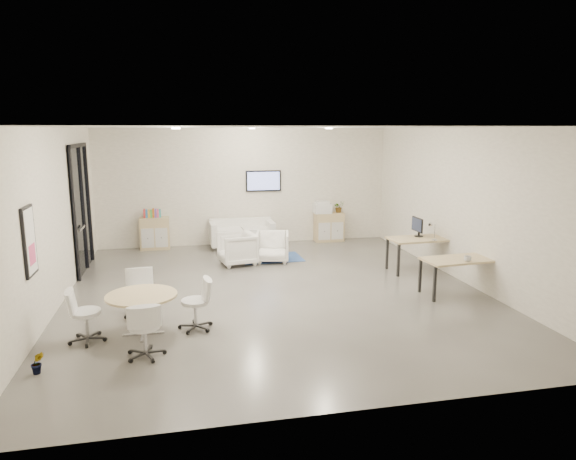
% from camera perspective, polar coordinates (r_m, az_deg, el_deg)
% --- Properties ---
extents(room_shell, '(9.60, 10.60, 4.80)m').
position_cam_1_polar(room_shell, '(9.87, -1.44, 2.02)').
color(room_shell, '#54514D').
rests_on(room_shell, ground).
extents(glass_door, '(0.09, 1.90, 2.85)m').
position_cam_1_polar(glass_door, '(12.39, -21.98, 2.63)').
color(glass_door, black).
rests_on(glass_door, room_shell).
extents(artwork, '(0.05, 0.54, 1.04)m').
position_cam_1_polar(artwork, '(8.43, -26.80, -1.14)').
color(artwork, black).
rests_on(artwork, room_shell).
extents(wall_tv, '(0.98, 0.06, 0.58)m').
position_cam_1_polar(wall_tv, '(14.30, -2.75, 5.47)').
color(wall_tv, black).
rests_on(wall_tv, room_shell).
extents(ceiling_spots, '(3.14, 4.14, 0.03)m').
position_cam_1_polar(ceiling_spots, '(10.53, -3.42, 11.22)').
color(ceiling_spots, '#FFEAC6').
rests_on(ceiling_spots, room_shell).
extents(sideboard_left, '(0.76, 0.40, 0.86)m').
position_cam_1_polar(sideboard_left, '(14.14, -14.59, -0.36)').
color(sideboard_left, tan).
rests_on(sideboard_left, room_shell).
extents(sideboard_right, '(0.82, 0.40, 0.82)m').
position_cam_1_polar(sideboard_right, '(14.72, 4.58, 0.33)').
color(sideboard_right, tan).
rests_on(sideboard_right, room_shell).
extents(books, '(0.45, 0.14, 0.22)m').
position_cam_1_polar(books, '(14.05, -14.85, 1.80)').
color(books, red).
rests_on(books, sideboard_left).
extents(printer, '(0.49, 0.41, 0.34)m').
position_cam_1_polar(printer, '(14.57, 3.83, 2.52)').
color(printer, white).
rests_on(printer, sideboard_right).
extents(loveseat, '(1.73, 0.89, 0.64)m').
position_cam_1_polar(loveseat, '(14.03, -5.17, -0.47)').
color(loveseat, silver).
rests_on(loveseat, room_shell).
extents(blue_rug, '(1.53, 1.05, 0.01)m').
position_cam_1_polar(blue_rug, '(12.81, -1.86, -3.13)').
color(blue_rug, '#2F4990').
rests_on(blue_rug, room_shell).
extents(armchair_left, '(0.88, 0.92, 0.83)m').
position_cam_1_polar(armchair_left, '(12.20, -5.68, -1.92)').
color(armchair_left, silver).
rests_on(armchair_left, room_shell).
extents(armchair_right, '(0.91, 0.87, 0.80)m').
position_cam_1_polar(armchair_right, '(12.41, -1.76, -1.72)').
color(armchair_right, silver).
rests_on(armchair_right, room_shell).
extents(desk_rear, '(1.50, 0.80, 0.76)m').
position_cam_1_polar(desk_rear, '(11.92, 14.62, -1.22)').
color(desk_rear, tan).
rests_on(desk_rear, room_shell).
extents(desk_front, '(1.44, 0.80, 0.72)m').
position_cam_1_polar(desk_front, '(10.41, 18.45, -3.42)').
color(desk_front, tan).
rests_on(desk_front, room_shell).
extents(monitor, '(0.20, 0.50, 0.44)m').
position_cam_1_polar(monitor, '(11.97, 14.20, 0.39)').
color(monitor, black).
rests_on(monitor, desk_rear).
extents(round_table, '(1.09, 1.09, 0.66)m').
position_cam_1_polar(round_table, '(8.31, -15.95, -7.45)').
color(round_table, tan).
rests_on(round_table, room_shell).
extents(meeting_chairs, '(2.26, 2.26, 0.82)m').
position_cam_1_polar(meeting_chairs, '(8.36, -15.89, -8.53)').
color(meeting_chairs, white).
rests_on(meeting_chairs, room_shell).
extents(plant_cabinet, '(0.39, 0.41, 0.25)m').
position_cam_1_polar(plant_cabinet, '(14.73, 5.66, 2.45)').
color(plant_cabinet, '#3F7F3F').
rests_on(plant_cabinet, sideboard_right).
extents(plant_floor, '(0.24, 0.34, 0.14)m').
position_cam_1_polar(plant_floor, '(7.73, -26.02, -13.69)').
color(plant_floor, '#3F7F3F').
rests_on(plant_floor, room_shell).
extents(cup, '(0.15, 0.13, 0.13)m').
position_cam_1_polar(cup, '(10.20, 19.34, -2.97)').
color(cup, white).
rests_on(cup, desk_front).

